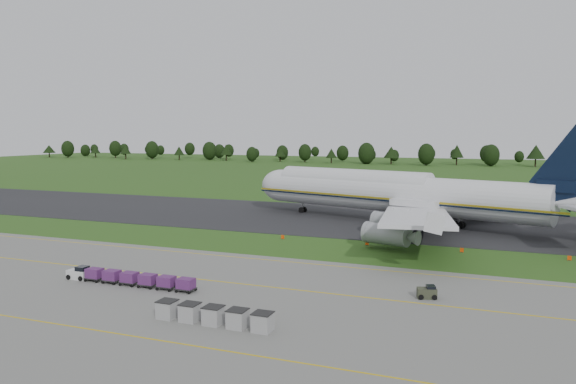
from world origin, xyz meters
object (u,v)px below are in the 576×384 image
at_px(baggage_train, 127,278).
at_px(uld_row, 213,315).
at_px(utility_cart, 427,293).
at_px(aircraft, 403,193).
at_px(edge_markers, 413,247).

bearing_deg(baggage_train, uld_row, -27.43).
xyz_separation_m(utility_cart, uld_row, (-16.62, -15.01, 0.31)).
relative_size(aircraft, utility_cart, 32.64).
bearing_deg(uld_row, aircraft, 84.55).
height_order(aircraft, uld_row, aircraft).
relative_size(baggage_train, uld_row, 1.48).
height_order(baggage_train, uld_row, uld_row).
bearing_deg(edge_markers, aircraft, 104.02).
height_order(baggage_train, utility_cart, baggage_train).
bearing_deg(edge_markers, uld_row, -105.89).
relative_size(utility_cart, edge_markers, 0.05).
distance_m(aircraft, utility_cart, 48.11).
bearing_deg(aircraft, edge_markers, -75.98).
distance_m(baggage_train, uld_row, 17.28).
bearing_deg(utility_cart, aircraft, 102.97).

